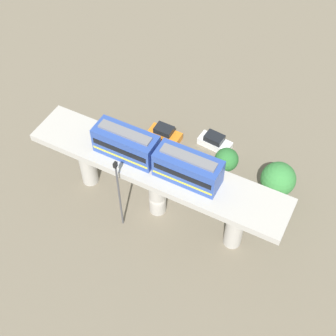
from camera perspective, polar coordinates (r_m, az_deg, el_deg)
ground_plane at (r=54.03m, az=-1.23°, el=-4.99°), size 120.00×120.00×0.00m
viaduct at (r=49.24m, az=-1.35°, el=-1.13°), size 5.20×28.00×7.88m
train at (r=46.54m, az=-1.43°, el=1.52°), size 2.64×13.55×3.24m
parked_car_orange at (r=60.42m, az=-0.38°, el=4.19°), size 1.85×4.22×1.76m
parked_car_white at (r=59.75m, az=5.66°, el=3.18°), size 2.16×4.34×1.76m
tree_near_viaduct at (r=53.91m, az=7.08°, el=0.99°), size 2.73×2.73×5.21m
tree_mid_lot at (r=53.87m, az=13.16°, el=-1.32°), size 3.93×3.93×5.22m
signal_post at (r=48.51m, az=-5.94°, el=-2.93°), size 0.44×0.28×10.48m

